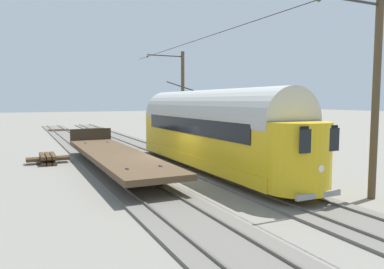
{
  "coord_description": "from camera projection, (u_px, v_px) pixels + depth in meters",
  "views": [
    {
      "loc": [
        6.94,
        17.02,
        3.74
      ],
      "look_at": [
        -1.43,
        -0.51,
        1.95
      ],
      "focal_mm": 34.5,
      "sensor_mm": 36.0,
      "label": 1
    }
  ],
  "objects": [
    {
      "name": "spare_tie_stack",
      "position": [
        48.0,
        159.0,
        22.02
      ],
      "size": [
        2.4,
        2.4,
        0.54
      ],
      "color": "#47331E",
      "rests_on": "ground"
    },
    {
      "name": "track_adjacent_siding",
      "position": [
        125.0,
        177.0,
        17.92
      ],
      "size": [
        2.8,
        80.0,
        0.18
      ],
      "color": "#666059",
      "rests_on": "ground"
    },
    {
      "name": "catenary_pole_mid_near",
      "position": [
        374.0,
        94.0,
        13.71
      ],
      "size": [
        3.17,
        0.28,
        7.63
      ],
      "color": "#4C3D28",
      "rests_on": "ground"
    },
    {
      "name": "flatcar_adjacent",
      "position": [
        114.0,
        154.0,
        19.8
      ],
      "size": [
        2.8,
        14.23,
        1.6
      ],
      "color": "brown",
      "rests_on": "ground"
    },
    {
      "name": "overhead_wire_run",
      "position": [
        303.0,
        5.0,
        12.95
      ],
      "size": [
        2.97,
        39.36,
        0.18
      ],
      "color": "black",
      "rests_on": "ground"
    },
    {
      "name": "vintage_streetcar",
      "position": [
        210.0,
        129.0,
        19.41
      ],
      "size": [
        2.65,
        15.79,
        4.85
      ],
      "color": "gold",
      "rests_on": "ground"
    },
    {
      "name": "track_streetcar_siding",
      "position": [
        208.0,
        169.0,
        19.87
      ],
      "size": [
        2.8,
        80.0,
        0.18
      ],
      "color": "#666059",
      "rests_on": "ground"
    },
    {
      "name": "catenary_pole_foreground",
      "position": [
        182.0,
        97.0,
        29.59
      ],
      "size": [
        3.17,
        0.28,
        7.63
      ],
      "color": "#4C3D28",
      "rests_on": "ground"
    },
    {
      "name": "ground_plane",
      "position": [
        171.0,
        175.0,
        18.62
      ],
      "size": [
        220.0,
        220.0,
        0.0
      ],
      "primitive_type": "plane",
      "color": "gray"
    }
  ]
}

